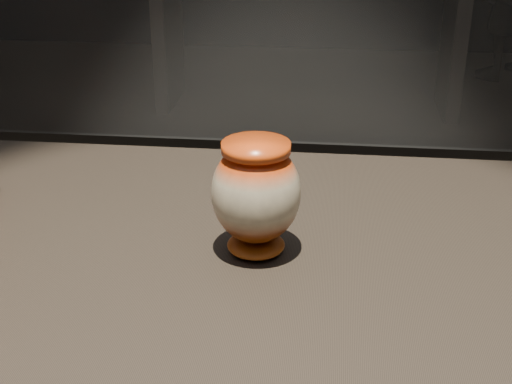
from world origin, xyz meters
TOP-DOWN VIEW (x-y plane):
  - main_vase at (0.17, 0.04)m, footprint 0.15×0.15m
  - back_shelf at (0.10, 3.47)m, footprint 2.00×0.60m

SIDE VIEW (x-z plane):
  - back_shelf at x=0.10m, z-range 0.19..1.09m
  - main_vase at x=0.17m, z-range 0.91..1.06m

